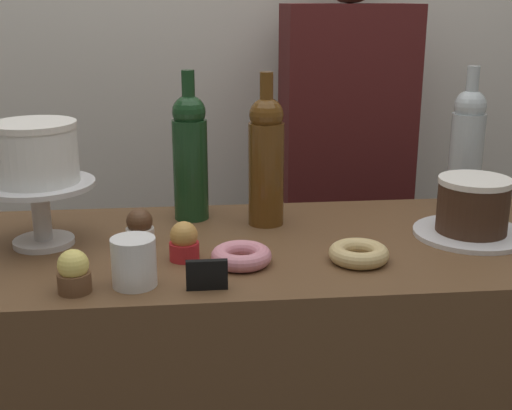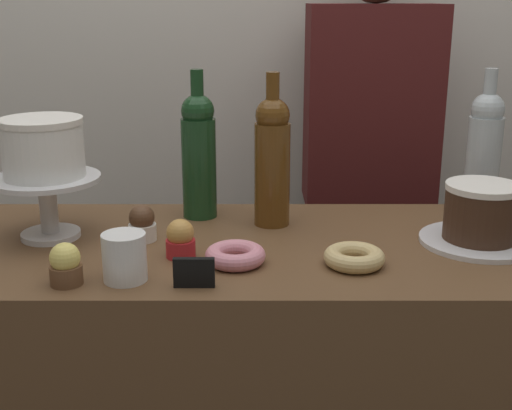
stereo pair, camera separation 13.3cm
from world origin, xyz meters
name	(u,v)px [view 2 (the right image)]	position (x,y,z in m)	size (l,w,h in m)	color
back_wall	(257,37)	(0.00, 0.84, 1.30)	(6.00, 0.05, 2.60)	silver
cake_stand_pedestal	(48,196)	(-0.42, 0.04, 1.03)	(0.22, 0.22, 0.13)	silver
white_layer_cake	(43,147)	(-0.42, 0.04, 1.13)	(0.16, 0.16, 0.12)	white
silver_serving_platter	(479,241)	(0.44, 0.00, 0.95)	(0.23, 0.23, 0.01)	white
chocolate_round_cake	(482,212)	(0.44, 0.00, 1.01)	(0.15, 0.15, 0.11)	#3D2619
wine_bottle_clear	(484,151)	(0.50, 0.20, 1.09)	(0.08, 0.08, 0.33)	#B2BCC1
wine_bottle_green	(199,153)	(-0.13, 0.18, 1.09)	(0.08, 0.08, 0.33)	#193D1E
wine_bottle_amber	(272,159)	(0.03, 0.12, 1.09)	(0.08, 0.08, 0.33)	#5B3814
cupcake_chocolate	(142,224)	(-0.23, 0.02, 0.98)	(0.06, 0.06, 0.07)	white
cupcake_lemon	(65,265)	(-0.32, -0.20, 0.98)	(0.06, 0.06, 0.07)	brown
cupcake_caramel	(180,239)	(-0.14, -0.07, 0.98)	(0.06, 0.06, 0.07)	red
donut_glazed	(354,257)	(0.18, -0.12, 0.96)	(0.11, 0.11, 0.03)	#E0C17F
donut_pink	(235,255)	(-0.04, -0.11, 0.96)	(0.11, 0.11, 0.03)	pink
price_sign_chalkboard	(194,273)	(-0.10, -0.21, 0.97)	(0.07, 0.01, 0.05)	black
coffee_cup_ceramic	(124,257)	(-0.23, -0.18, 0.99)	(0.08, 0.08, 0.09)	white
barista_figure	(366,204)	(0.32, 0.62, 0.84)	(0.36, 0.22, 1.60)	black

